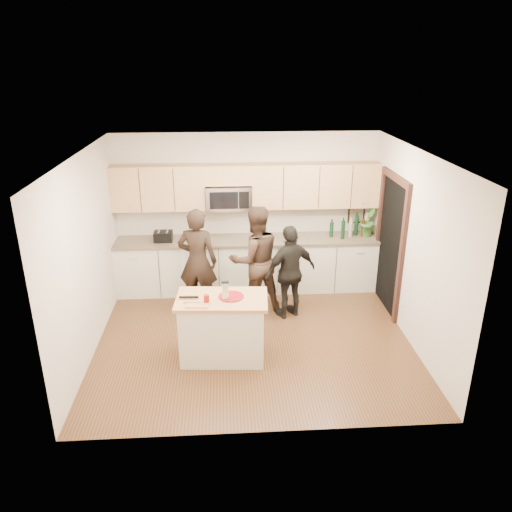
{
  "coord_description": "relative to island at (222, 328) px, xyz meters",
  "views": [
    {
      "loc": [
        -0.38,
        -6.37,
        3.84
      ],
      "look_at": [
        0.06,
        0.35,
        1.15
      ],
      "focal_mm": 35.0,
      "sensor_mm": 36.0,
      "label": 1
    }
  ],
  "objects": [
    {
      "name": "microwave",
      "position": [
        0.14,
        2.27,
        1.2
      ],
      "size": [
        0.76,
        0.41,
        0.4
      ],
      "color": "silver",
      "rests_on": "ground"
    },
    {
      "name": "cutting_board",
      "position": [
        -0.31,
        -0.18,
        0.45
      ],
      "size": [
        0.31,
        0.22,
        0.02
      ],
      "primitive_type": "cube",
      "rotation": [
        0.0,
        0.0,
        -0.07
      ],
      "color": "#B08049",
      "rests_on": "island"
    },
    {
      "name": "back_cabinetry",
      "position": [
        0.45,
        2.16,
        0.02
      ],
      "size": [
        4.5,
        0.66,
        0.94
      ],
      "color": "beige",
      "rests_on": "ground"
    },
    {
      "name": "upper_cabinetry",
      "position": [
        0.48,
        2.31,
        1.39
      ],
      "size": [
        4.5,
        0.33,
        0.75
      ],
      "color": "tan",
      "rests_on": "ground"
    },
    {
      "name": "toaster",
      "position": [
        -0.98,
        2.14,
        0.57
      ],
      "size": [
        0.31,
        0.24,
        0.17
      ],
      "color": "black",
      "rests_on": "back_cabinetry"
    },
    {
      "name": "woman_left",
      "position": [
        -0.38,
        1.4,
        0.4
      ],
      "size": [
        0.7,
        0.53,
        1.72
      ],
      "primitive_type": "imported",
      "rotation": [
        0.0,
        0.0,
        2.93
      ],
      "color": "black",
      "rests_on": "ground"
    },
    {
      "name": "doorway",
      "position": [
        2.68,
        1.37,
        0.7
      ],
      "size": [
        0.06,
        1.25,
        2.2
      ],
      "color": "black",
      "rests_on": "ground"
    },
    {
      "name": "room_shell",
      "position": [
        0.45,
        0.47,
        1.28
      ],
      "size": [
        4.52,
        4.02,
        2.71
      ],
      "color": "beige",
      "rests_on": "ground"
    },
    {
      "name": "woman_right",
      "position": [
        1.06,
        1.13,
        0.3
      ],
      "size": [
        0.95,
        0.7,
        1.5
      ],
      "primitive_type": "imported",
      "rotation": [
        0.0,
        0.0,
        3.57
      ],
      "color": "black",
      "rests_on": "ground"
    },
    {
      "name": "floor",
      "position": [
        0.45,
        0.47,
        -0.45
      ],
      "size": [
        4.5,
        4.5,
        0.0
      ],
      "primitive_type": "plane",
      "color": "#54371C",
      "rests_on": "ground"
    },
    {
      "name": "framed_picture",
      "position": [
        2.4,
        2.46,
        0.83
      ],
      "size": [
        0.3,
        0.03,
        0.38
      ],
      "color": "black",
      "rests_on": "ground"
    },
    {
      "name": "red_plate",
      "position": [
        0.13,
        0.02,
        0.45
      ],
      "size": [
        0.34,
        0.34,
        0.02
      ],
      "primitive_type": "cylinder",
      "color": "maroon",
      "rests_on": "island"
    },
    {
      "name": "tongs",
      "position": [
        -0.43,
        -0.0,
        0.47
      ],
      "size": [
        0.26,
        0.05,
        0.02
      ],
      "primitive_type": "cube",
      "rotation": [
        0.0,
        0.0,
        -0.07
      ],
      "color": "black",
      "rests_on": "cutting_board"
    },
    {
      "name": "box_grater",
      "position": [
        0.05,
        -0.06,
        0.59
      ],
      "size": [
        0.1,
        0.05,
        0.25
      ],
      "color": "silver",
      "rests_on": "red_plate"
    },
    {
      "name": "bottle_cluster",
      "position": [
        2.29,
        2.19,
        0.67
      ],
      "size": [
        0.72,
        0.32,
        0.41
      ],
      "color": "black",
      "rests_on": "back_cabinetry"
    },
    {
      "name": "knife",
      "position": [
        -0.38,
        -0.14,
        0.47
      ],
      "size": [
        0.22,
        0.04,
        0.01
      ],
      "primitive_type": "cube",
      "rotation": [
        0.0,
        0.0,
        -0.07
      ],
      "color": "silver",
      "rests_on": "cutting_board"
    },
    {
      "name": "orchid",
      "position": [
        2.54,
        2.19,
        0.76
      ],
      "size": [
        0.37,
        0.38,
        0.54
      ],
      "primitive_type": "imported",
      "rotation": [
        0.0,
        0.0,
        0.93
      ],
      "color": "#3B772F",
      "rests_on": "back_cabinetry"
    },
    {
      "name": "woman_center",
      "position": [
        0.53,
        1.35,
        0.42
      ],
      "size": [
        1.0,
        0.87,
        1.75
      ],
      "primitive_type": "imported",
      "rotation": [
        0.0,
        0.0,
        3.42
      ],
      "color": "#322219",
      "rests_on": "ground"
    },
    {
      "name": "dish_towel",
      "position": [
        -0.5,
        1.97,
        0.35
      ],
      "size": [
        0.34,
        0.6,
        0.48
      ],
      "color": "white",
      "rests_on": "ground"
    },
    {
      "name": "drink_glass",
      "position": [
        -0.19,
        -0.13,
        0.5
      ],
      "size": [
        0.08,
        0.08,
        0.11
      ],
      "primitive_type": "cylinder",
      "color": "maroon",
      "rests_on": "island"
    },
    {
      "name": "island",
      "position": [
        0.0,
        0.0,
        0.0
      ],
      "size": [
        1.24,
        0.78,
        0.9
      ],
      "rotation": [
        0.0,
        0.0,
        -0.07
      ],
      "color": "beige",
      "rests_on": "ground"
    }
  ]
}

